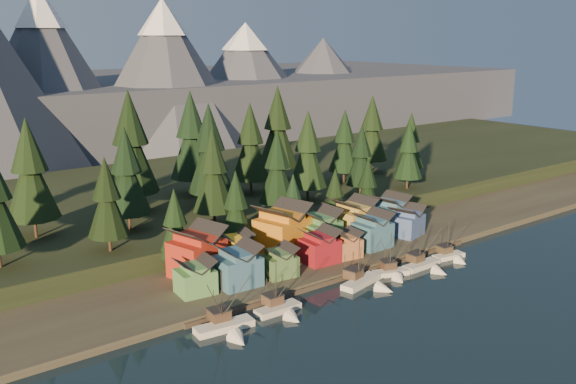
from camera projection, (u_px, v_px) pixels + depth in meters
ground at (395, 301)px, 129.87m from camera, size 500.00×500.00×0.00m
shore_strip at (277, 247)px, 160.47m from camera, size 400.00×50.00×1.50m
hillside at (181, 198)px, 198.41m from camera, size 420.00×100.00×6.00m
dock at (340, 275)px, 142.45m from camera, size 80.00×4.00×1.00m
mountain_ridge at (37, 95)px, 285.46m from camera, size 560.00×190.00×90.00m
boat_0 at (227, 321)px, 115.82m from camera, size 11.74×12.58×12.59m
boat_1 at (281, 303)px, 123.52m from camera, size 9.74×10.61×11.80m
boat_3 at (366, 276)px, 137.14m from camera, size 11.76×12.38×12.09m
boat_4 at (393, 267)px, 142.59m from camera, size 8.89×9.45×10.82m
boat_5 at (426, 260)px, 147.14m from camera, size 10.41×11.30×11.36m
boat_6 at (452, 251)px, 153.36m from camera, size 8.69×9.23×10.55m
house_front_0 at (195, 275)px, 129.28m from camera, size 7.91×7.56×7.24m
house_front_1 at (237, 264)px, 133.35m from camera, size 9.04×8.71×8.87m
house_front_2 at (279, 260)px, 138.87m from camera, size 7.60×7.65×6.67m
house_front_3 at (320, 245)px, 146.86m from camera, size 8.12×7.78×7.87m
house_front_4 at (345, 243)px, 150.80m from camera, size 6.97×7.39×6.34m
house_front_5 at (372, 229)px, 157.14m from camera, size 8.38×7.62×8.79m
house_front_6 at (407, 220)px, 166.39m from camera, size 9.61×9.30×7.94m
house_back_0 at (197, 250)px, 138.35m from camera, size 12.18×11.88×11.08m
house_back_1 at (236, 248)px, 144.53m from camera, size 8.45×8.51×7.95m
house_back_2 at (282, 227)px, 153.20m from camera, size 13.20×12.51×11.90m
house_back_3 at (318, 227)px, 157.02m from camera, size 9.50×8.45×9.65m
house_back_4 at (354, 217)px, 164.82m from camera, size 9.74×9.39×10.15m
house_back_5 at (390, 212)px, 170.82m from camera, size 9.46×9.55×9.56m
tree_hill_1 at (30, 173)px, 147.44m from camera, size 12.21×12.21×28.45m
tree_hill_2 at (107, 200)px, 138.91m from camera, size 9.12×9.12×21.25m
tree_hill_3 at (127, 174)px, 153.49m from camera, size 10.96×10.96×25.52m
tree_hill_4 at (131, 146)px, 168.80m from camera, size 14.06×14.06×32.75m
tree_hill_5 at (213, 173)px, 156.52m from camera, size 10.67×10.67×24.85m
tree_hill_6 at (210, 151)px, 172.24m from camera, size 12.44×12.44×28.99m
tree_hill_7 at (277, 169)px, 165.84m from camera, size 9.95×9.95×23.19m
tree_hill_8 at (250, 144)px, 188.48m from camera, size 11.74×11.74×27.35m
tree_hill_9 at (308, 152)px, 180.30m from camera, size 11.20×11.20×26.08m
tree_hill_10 at (278, 130)px, 203.63m from camera, size 13.24×13.24×30.84m
tree_hill_11 at (361, 157)px, 186.53m from camera, size 9.16×9.16×21.34m
tree_hill_12 at (345, 143)px, 203.27m from camera, size 10.13×10.13×23.59m
tree_hill_13 at (408, 152)px, 195.69m from camera, size 8.95×8.95×20.85m
tree_hill_14 at (372, 131)px, 218.14m from camera, size 11.37×11.37×26.49m
tree_hill_15 at (191, 138)px, 187.44m from camera, size 13.26×13.26×30.88m
tree_hill_17 at (411, 142)px, 210.37m from camera, size 9.31×9.31×21.69m
tree_shore_0 at (175, 225)px, 141.30m from camera, size 7.94×7.94×18.50m
tree_shore_1 at (236, 209)px, 150.49m from camera, size 8.81×8.81×20.51m
tree_shore_2 at (293, 204)px, 160.94m from camera, size 7.50×7.50×17.46m
tree_shore_3 at (335, 197)px, 169.27m from camera, size 7.29×7.29×16.98m
tree_shore_4 at (368, 187)px, 176.18m from camera, size 7.89×7.89×18.38m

